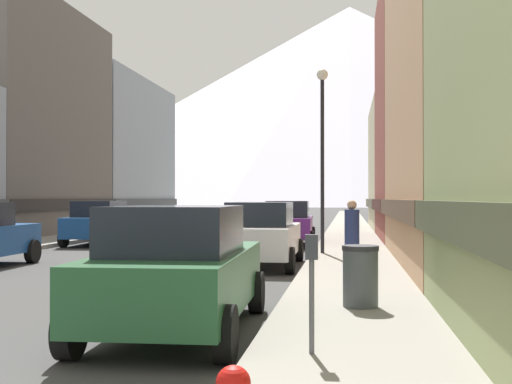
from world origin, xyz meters
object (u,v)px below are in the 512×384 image
(car_right_0, at_px, (178,269))
(car_right_1, at_px, (261,234))
(parking_meter_near, at_px, (312,276))
(car_left_2, at_px, (101,222))
(car_right_2, at_px, (288,223))
(streetlamp_right, at_px, (322,132))
(pedestrian_0, at_px, (352,237))
(pedestrian_1, at_px, (351,231))
(trash_bin_right, at_px, (360,276))

(car_right_0, relative_size, car_right_1, 1.01)
(parking_meter_near, bearing_deg, car_left_2, 118.24)
(car_right_2, distance_m, streetlamp_right, 6.08)
(car_right_1, bearing_deg, car_right_0, -89.99)
(streetlamp_right, bearing_deg, car_right_1, -116.86)
(pedestrian_0, distance_m, pedestrian_1, 4.63)
(car_right_0, xyz_separation_m, trash_bin_right, (2.55, 1.69, -0.26))
(car_right_2, xyz_separation_m, pedestrian_0, (2.45, -9.70, 0.03))
(car_right_0, relative_size, car_right_2, 1.00)
(pedestrian_1, bearing_deg, car_right_0, -101.78)
(car_right_0, height_order, trash_bin_right, car_right_0)
(pedestrian_1, distance_m, streetlamp_right, 3.25)
(car_right_0, bearing_deg, pedestrian_0, 71.00)
(parking_meter_near, xyz_separation_m, pedestrian_0, (0.50, 8.64, -0.08))
(car_left_2, relative_size, streetlamp_right, 0.76)
(car_right_0, height_order, streetlamp_right, streetlamp_right)
(streetlamp_right, bearing_deg, trash_bin_right, -84.36)
(car_left_2, relative_size, pedestrian_0, 2.64)
(car_left_2, height_order, car_right_0, same)
(car_right_1, height_order, pedestrian_1, car_right_1)
(car_right_2, xyz_separation_m, parking_meter_near, (1.95, -18.34, 0.11))
(car_left_2, height_order, parking_meter_near, car_left_2)
(car_left_2, xyz_separation_m, pedestrian_0, (10.05, -9.14, 0.03))
(car_right_0, relative_size, streetlamp_right, 0.76)
(car_right_0, bearing_deg, pedestrian_1, 78.22)
(car_left_2, distance_m, parking_meter_near, 20.18)
(car_left_2, xyz_separation_m, car_right_1, (7.60, -7.50, 0.00))
(car_right_1, bearing_deg, pedestrian_0, -33.73)
(trash_bin_right, bearing_deg, pedestrian_1, 90.57)
(pedestrian_0, distance_m, streetlamp_right, 5.67)
(pedestrian_0, bearing_deg, car_right_0, -109.00)
(trash_bin_right, relative_size, pedestrian_0, 0.58)
(car_left_2, distance_m, pedestrian_0, 13.58)
(parking_meter_near, bearing_deg, pedestrian_0, 86.69)
(car_right_1, distance_m, trash_bin_right, 7.51)
(car_right_2, distance_m, trash_bin_right, 15.34)
(car_right_1, xyz_separation_m, parking_meter_near, (1.95, -10.27, 0.11))
(car_right_1, distance_m, parking_meter_near, 10.45)
(car_left_2, distance_m, car_right_0, 17.94)
(parking_meter_near, bearing_deg, car_right_2, 96.06)
(trash_bin_right, distance_m, streetlamp_right, 10.70)
(car_left_2, relative_size, trash_bin_right, 4.56)
(streetlamp_right, bearing_deg, car_left_2, 154.09)
(car_left_2, bearing_deg, pedestrian_1, -24.17)
(streetlamp_right, bearing_deg, parking_meter_near, -88.28)
(car_left_2, distance_m, car_right_1, 10.68)
(trash_bin_right, bearing_deg, car_right_0, -146.51)
(pedestrian_0, height_order, pedestrian_1, pedestrian_0)
(trash_bin_right, bearing_deg, parking_meter_near, -100.58)
(car_right_1, distance_m, streetlamp_right, 4.61)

